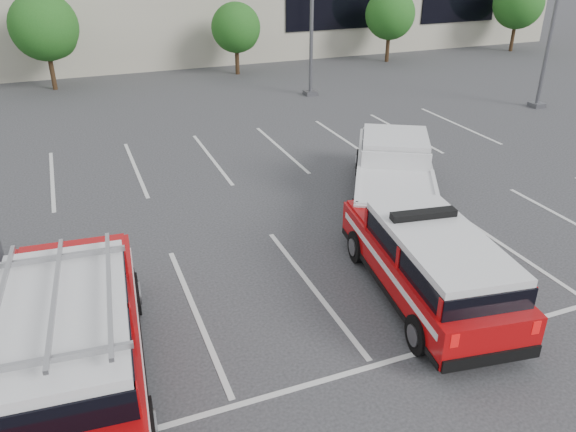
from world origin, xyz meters
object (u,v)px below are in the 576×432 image
at_px(tree_right, 391,16).
at_px(white_pickup, 393,178).
at_px(fire_chief_suv, 428,267).
at_px(ladder_suv, 71,346).
at_px(tree_mid_left, 46,29).
at_px(tree_mid_right, 237,29).
at_px(tree_far_right, 519,5).

xyz_separation_m(tree_right, white_pickup, (-10.96, -18.65, -2.01)).
bearing_deg(fire_chief_suv, ladder_suv, -170.88).
height_order(tree_mid_left, fire_chief_suv, tree_mid_left).
height_order(fire_chief_suv, white_pickup, white_pickup).
bearing_deg(fire_chief_suv, tree_right, 69.39).
distance_m(tree_mid_right, white_pickup, 18.76).
xyz_separation_m(fire_chief_suv, white_pickup, (1.99, 4.69, -0.02)).
relative_size(tree_mid_left, fire_chief_suv, 0.86).
relative_size(tree_mid_right, fire_chief_suv, 0.70).
height_order(tree_mid_left, ladder_suv, tree_mid_left).
bearing_deg(white_pickup, ladder_suv, -122.77).
distance_m(tree_right, fire_chief_suv, 26.77).
bearing_deg(tree_mid_left, tree_far_right, 0.00).
relative_size(tree_mid_right, white_pickup, 0.62).
bearing_deg(tree_mid_left, tree_right, -0.00).
distance_m(white_pickup, ladder_suv, 10.42).
distance_m(tree_mid_left, fire_chief_suv, 24.49).
height_order(tree_right, fire_chief_suv, tree_right).
bearing_deg(tree_mid_left, tree_mid_right, -0.00).
relative_size(tree_right, fire_chief_suv, 0.78).
bearing_deg(tree_mid_right, tree_mid_left, 180.00).
distance_m(tree_mid_left, white_pickup, 20.85).
height_order(fire_chief_suv, ladder_suv, ladder_suv).
relative_size(tree_mid_right, tree_far_right, 0.82).
distance_m(tree_mid_left, tree_far_right, 30.00).
xyz_separation_m(tree_mid_left, white_pickup, (9.04, -18.65, -2.28)).
xyz_separation_m(tree_mid_right, white_pickup, (-0.96, -18.65, -1.74)).
bearing_deg(tree_far_right, tree_mid_right, -180.00).
bearing_deg(tree_right, tree_far_right, 0.00).
bearing_deg(white_pickup, tree_mid_right, 116.97).
xyz_separation_m(tree_mid_left, tree_far_right, (30.00, 0.00, 0.00)).
height_order(white_pickup, ladder_suv, ladder_suv).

